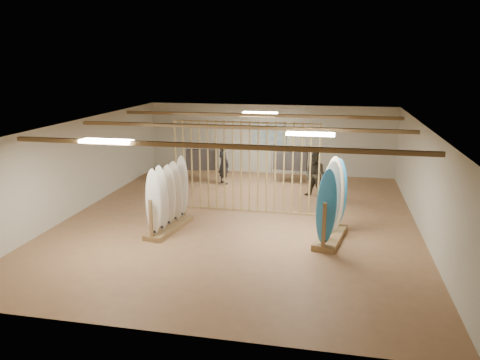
% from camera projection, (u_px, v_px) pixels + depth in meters
% --- Properties ---
extents(floor, '(12.00, 12.00, 0.00)m').
position_uv_depth(floor, '(240.00, 220.00, 13.68)').
color(floor, '#9C704B').
rests_on(floor, ground).
extents(ceiling, '(12.00, 12.00, 0.00)m').
position_uv_depth(ceiling, '(240.00, 124.00, 12.98)').
color(ceiling, gray).
rests_on(ceiling, ground).
extents(wall_back, '(12.00, 0.00, 12.00)m').
position_uv_depth(wall_back, '(269.00, 139.00, 19.03)').
color(wall_back, beige).
rests_on(wall_back, ground).
extents(wall_front, '(12.00, 0.00, 12.00)m').
position_uv_depth(wall_front, '(167.00, 257.00, 7.64)').
color(wall_front, beige).
rests_on(wall_front, ground).
extents(wall_left, '(0.00, 12.00, 12.00)m').
position_uv_depth(wall_left, '(80.00, 166.00, 14.30)').
color(wall_left, beige).
rests_on(wall_left, ground).
extents(wall_right, '(0.00, 12.00, 12.00)m').
position_uv_depth(wall_right, '(425.00, 182.00, 12.36)').
color(wall_right, beige).
rests_on(wall_right, ground).
extents(ceiling_slats, '(9.50, 6.12, 0.10)m').
position_uv_depth(ceiling_slats, '(240.00, 127.00, 13.00)').
color(ceiling_slats, olive).
rests_on(ceiling_slats, ground).
extents(light_panels, '(1.20, 0.35, 0.06)m').
position_uv_depth(light_panels, '(240.00, 126.00, 13.00)').
color(light_panels, white).
rests_on(light_panels, ground).
extents(bamboo_partition, '(4.45, 0.05, 2.78)m').
position_uv_depth(bamboo_partition, '(245.00, 167.00, 14.09)').
color(bamboo_partition, tan).
rests_on(bamboo_partition, ground).
extents(poster, '(1.40, 0.03, 0.90)m').
position_uv_depth(poster, '(269.00, 135.00, 18.96)').
color(poster, '#3372B2').
rests_on(poster, ground).
extents(rack_left, '(0.80, 2.02, 1.87)m').
position_uv_depth(rack_left, '(169.00, 208.00, 12.71)').
color(rack_left, olive).
rests_on(rack_left, floor).
extents(rack_right, '(0.90, 1.87, 2.09)m').
position_uv_depth(rack_right, '(331.00, 214.00, 11.94)').
color(rack_right, olive).
rests_on(rack_right, floor).
extents(clothing_rack_a, '(1.23, 0.52, 1.33)m').
position_uv_depth(clothing_rack_a, '(202.00, 160.00, 17.74)').
color(clothing_rack_a, silver).
rests_on(clothing_rack_a, floor).
extents(clothing_rack_b, '(1.35, 0.43, 1.44)m').
position_uv_depth(clothing_rack_b, '(291.00, 159.00, 17.53)').
color(clothing_rack_b, silver).
rests_on(clothing_rack_b, floor).
extents(shopper_a, '(0.76, 0.75, 1.75)m').
position_uv_depth(shopper_a, '(224.00, 161.00, 17.48)').
color(shopper_a, '#23242A').
rests_on(shopper_a, floor).
extents(shopper_b, '(1.07, 1.01, 1.77)m').
position_uv_depth(shopper_b, '(315.00, 172.00, 15.70)').
color(shopper_b, '#302E25').
rests_on(shopper_b, floor).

